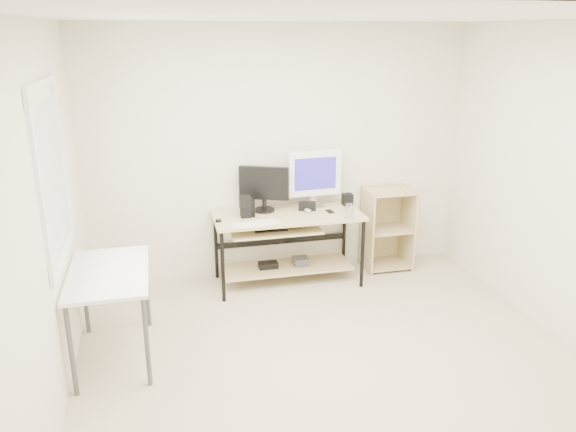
% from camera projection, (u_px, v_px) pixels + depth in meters
% --- Properties ---
extents(room, '(4.01, 4.01, 2.62)m').
position_uv_depth(room, '(322.00, 208.00, 3.97)').
color(room, '#BEAF92').
rests_on(room, ground).
extents(desk, '(1.50, 0.65, 0.75)m').
position_uv_depth(desk, '(285.00, 234.00, 5.73)').
color(desk, tan).
rests_on(desk, ground).
extents(side_table, '(0.60, 1.00, 0.75)m').
position_uv_depth(side_table, '(109.00, 281.00, 4.35)').
color(side_table, white).
rests_on(side_table, ground).
extents(shelf_unit, '(0.50, 0.40, 0.90)m').
position_uv_depth(shelf_unit, '(386.00, 228.00, 6.17)').
color(shelf_unit, tan).
rests_on(shelf_unit, ground).
extents(black_monitor, '(0.49, 0.25, 0.47)m').
position_uv_depth(black_monitor, '(264.00, 186.00, 5.68)').
color(black_monitor, black).
rests_on(black_monitor, desk).
extents(white_imac, '(0.56, 0.18, 0.60)m').
position_uv_depth(white_imac, '(315.00, 175.00, 5.79)').
color(white_imac, silver).
rests_on(white_imac, desk).
extents(keyboard, '(0.48, 0.21, 0.02)m').
position_uv_depth(keyboard, '(256.00, 223.00, 5.37)').
color(keyboard, white).
rests_on(keyboard, desk).
extents(mouse, '(0.08, 0.11, 0.04)m').
position_uv_depth(mouse, '(308.00, 210.00, 5.72)').
color(mouse, '#B8B8BD').
rests_on(mouse, desk).
extents(center_speaker, '(0.19, 0.12, 0.09)m').
position_uv_depth(center_speaker, '(307.00, 206.00, 5.78)').
color(center_speaker, black).
rests_on(center_speaker, desk).
extents(speaker_left, '(0.11, 0.11, 0.22)m').
position_uv_depth(speaker_left, '(245.00, 206.00, 5.54)').
color(speaker_left, black).
rests_on(speaker_left, desk).
extents(speaker_right, '(0.10, 0.10, 0.12)m').
position_uv_depth(speaker_right, '(347.00, 199.00, 5.95)').
color(speaker_right, black).
rests_on(speaker_right, desk).
extents(audio_controller, '(0.09, 0.06, 0.18)m').
position_uv_depth(audio_controller, '(250.00, 208.00, 5.56)').
color(audio_controller, black).
rests_on(audio_controller, desk).
extents(volume_puck, '(0.07, 0.07, 0.02)m').
position_uv_depth(volume_puck, '(218.00, 221.00, 5.44)').
color(volume_puck, black).
rests_on(volume_puck, desk).
extents(smartphone, '(0.07, 0.12, 0.01)m').
position_uv_depth(smartphone, '(330.00, 211.00, 5.74)').
color(smartphone, black).
rests_on(smartphone, desk).
extents(coaster, '(0.12, 0.12, 0.01)m').
position_uv_depth(coaster, '(349.00, 218.00, 5.54)').
color(coaster, '#9C7246').
rests_on(coaster, desk).
extents(drinking_glass, '(0.09, 0.09, 0.14)m').
position_uv_depth(drinking_glass, '(349.00, 211.00, 5.52)').
color(drinking_glass, white).
rests_on(drinking_glass, coaster).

